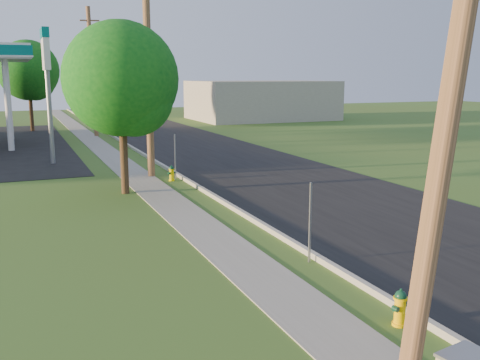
% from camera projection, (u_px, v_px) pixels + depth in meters
% --- Properties ---
extents(ground_plane, '(140.00, 140.00, 0.00)m').
position_uv_depth(ground_plane, '(419.00, 340.00, 9.26)').
color(ground_plane, '#435D21').
rests_on(ground_plane, ground).
extents(road, '(8.00, 120.00, 0.02)m').
position_uv_depth(road, '(330.00, 198.00, 20.01)').
color(road, black).
rests_on(road, ground).
extents(curb, '(0.15, 120.00, 0.15)m').
position_uv_depth(curb, '(231.00, 206.00, 18.48)').
color(curb, '#A3A096').
rests_on(curb, ground).
extents(sidewalk, '(1.50, 120.00, 0.03)m').
position_uv_depth(sidewalk, '(182.00, 213.00, 17.82)').
color(sidewalk, gray).
rests_on(sidewalk, ground).
extents(utility_pole_near, '(1.40, 0.32, 9.48)m').
position_uv_depth(utility_pole_near, '(457.00, 53.00, 7.20)').
color(utility_pole_near, brown).
rests_on(utility_pole_near, ground).
extents(utility_pole_mid, '(1.40, 0.32, 9.80)m').
position_uv_depth(utility_pole_mid, '(148.00, 66.00, 23.46)').
color(utility_pole_mid, brown).
rests_on(utility_pole_mid, ground).
extents(utility_pole_far, '(1.40, 0.32, 9.50)m').
position_uv_depth(utility_pole_far, '(92.00, 72.00, 39.77)').
color(utility_pole_far, brown).
rests_on(utility_pole_far, ground).
extents(sign_post_near, '(0.05, 0.04, 2.00)m').
position_uv_depth(sign_post_near, '(310.00, 223.00, 12.96)').
color(sign_post_near, gray).
rests_on(sign_post_near, ground).
extents(sign_post_mid, '(0.05, 0.04, 2.00)m').
position_uv_depth(sign_post_mid, '(175.00, 157.00, 23.64)').
color(sign_post_mid, gray).
rests_on(sign_post_mid, ground).
extents(sign_post_far, '(0.05, 0.04, 2.00)m').
position_uv_depth(sign_post_far, '(123.00, 131.00, 34.67)').
color(sign_post_far, gray).
rests_on(sign_post_far, ground).
extents(price_pylon, '(0.34, 2.04, 6.85)m').
position_uv_depth(price_pylon, '(46.00, 57.00, 26.86)').
color(price_pylon, gray).
rests_on(price_pylon, ground).
extents(distant_building, '(14.00, 10.00, 4.00)m').
position_uv_depth(distant_building, '(261.00, 100.00, 56.44)').
color(distant_building, gray).
rests_on(distant_building, ground).
extents(tree_verge, '(4.34, 4.34, 6.58)m').
position_uv_depth(tree_verge, '(124.00, 83.00, 20.05)').
color(tree_verge, '#362112').
rests_on(tree_verge, ground).
extents(tree_lot, '(4.89, 4.89, 7.41)m').
position_uv_depth(tree_lot, '(30.00, 73.00, 43.43)').
color(tree_lot, '#362112').
rests_on(tree_lot, ground).
extents(hydrant_near, '(0.37, 0.33, 0.71)m').
position_uv_depth(hydrant_near, '(400.00, 308.00, 9.75)').
color(hydrant_near, '#FFC200').
rests_on(hydrant_near, ground).
extents(hydrant_mid, '(0.36, 0.32, 0.69)m').
position_uv_depth(hydrant_mid, '(172.00, 173.00, 23.30)').
color(hydrant_mid, '#F1D600').
rests_on(hydrant_mid, ground).
extents(hydrant_far, '(0.38, 0.34, 0.73)m').
position_uv_depth(hydrant_far, '(123.00, 142.00, 34.27)').
color(hydrant_far, yellow).
rests_on(hydrant_far, ground).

